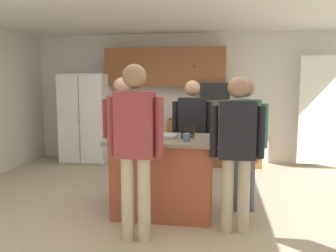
{
  "coord_description": "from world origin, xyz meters",
  "views": [
    {
      "loc": [
        0.71,
        -4.25,
        1.6
      ],
      "look_at": [
        0.04,
        0.09,
        1.05
      ],
      "focal_mm": 36.56,
      "sensor_mm": 36.0,
      "label": 1
    }
  ],
  "objects": [
    {
      "name": "back_wall",
      "position": [
        0.0,
        2.8,
        1.3
      ],
      "size": [
        6.4,
        0.1,
        2.6
      ],
      "primitive_type": "cube",
      "color": "silver",
      "rests_on": "ground"
    },
    {
      "name": "microwave_over_range",
      "position": [
        0.6,
        2.5,
        1.45
      ],
      "size": [
        0.56,
        0.4,
        0.32
      ],
      "primitive_type": "cube",
      "color": "black"
    },
    {
      "name": "ceiling",
      "position": [
        0.0,
        0.0,
        2.6
      ],
      "size": [
        7.04,
        7.04,
        0.0
      ],
      "primitive_type": "plane",
      "color": "white"
    },
    {
      "name": "person_host_foreground",
      "position": [
        -0.12,
        -1.0,
        1.04
      ],
      "size": [
        0.57,
        0.24,
        1.78
      ],
      "rotation": [
        0.0,
        0.0,
        1.37
      ],
      "color": "tan",
      "rests_on": "ground"
    },
    {
      "name": "cabinet_run_lower",
      "position": [
        0.6,
        2.48,
        0.45
      ],
      "size": [
        1.8,
        0.63,
        0.9
      ],
      "color": "brown",
      "rests_on": "ground"
    },
    {
      "name": "french_door_window_panel",
      "position": [
        2.6,
        2.4,
        1.1
      ],
      "size": [
        0.9,
        0.06,
        2.0
      ],
      "primitive_type": "cube",
      "color": "white",
      "rests_on": "ground"
    },
    {
      "name": "mug_blue_stoneware",
      "position": [
        -0.24,
        0.05,
        1.0
      ],
      "size": [
        0.12,
        0.08,
        0.11
      ],
      "color": "#4C6B99",
      "rests_on": "kitchen_island"
    },
    {
      "name": "glass_stout_tall",
      "position": [
        0.37,
        -0.13,
        1.02
      ],
      "size": [
        0.06,
        0.06,
        0.16
      ],
      "color": "black",
      "rests_on": "kitchen_island"
    },
    {
      "name": "floor",
      "position": [
        0.0,
        0.0,
        0.0
      ],
      "size": [
        7.04,
        7.04,
        0.0
      ],
      "primitive_type": "plane",
      "color": "#B7A88E",
      "rests_on": "ground"
    },
    {
      "name": "mug_ceramic_white",
      "position": [
        0.34,
        -0.44,
        0.99
      ],
      "size": [
        0.12,
        0.08,
        0.09
      ],
      "color": "#4C6B99",
      "rests_on": "kitchen_island"
    },
    {
      "name": "cabinet_run_upper",
      "position": [
        -0.4,
        2.6,
        1.93
      ],
      "size": [
        2.4,
        0.38,
        0.75
      ],
      "color": "brown"
    },
    {
      "name": "person_guest_left",
      "position": [
        0.32,
        0.57,
        0.94
      ],
      "size": [
        0.57,
        0.22,
        1.64
      ],
      "rotation": [
        0.0,
        0.0,
        -1.91
      ],
      "color": "tan",
      "rests_on": "ground"
    },
    {
      "name": "person_elder_center",
      "position": [
        -0.65,
        0.37,
        0.97
      ],
      "size": [
        0.57,
        0.22,
        1.68
      ],
      "rotation": [
        0.0,
        0.0,
        -0.7
      ],
      "color": "#232D4C",
      "rests_on": "ground"
    },
    {
      "name": "person_guest_by_door",
      "position": [
        1.0,
        0.02,
        0.95
      ],
      "size": [
        0.57,
        0.22,
        1.65
      ],
      "rotation": [
        0.0,
        0.0,
        -2.91
      ],
      "color": "#4C5166",
      "rests_on": "ground"
    },
    {
      "name": "kitchen_island",
      "position": [
        0.04,
        -0.21,
        0.48
      ],
      "size": [
        1.3,
        0.91,
        0.94
      ],
      "color": "#9E4C33",
      "rests_on": "ground"
    },
    {
      "name": "glass_short_whisky",
      "position": [
        0.29,
        -0.26,
        1.01
      ],
      "size": [
        0.08,
        0.08,
        0.13
      ],
      "color": "black",
      "rests_on": "kitchen_island"
    },
    {
      "name": "serving_tray",
      "position": [
        -0.03,
        -0.21,
        0.96
      ],
      "size": [
        0.44,
        0.3,
        0.04
      ],
      "color": "#B7B7BC",
      "rests_on": "kitchen_island"
    },
    {
      "name": "person_guest_right",
      "position": [
        0.89,
        -0.64,
        0.96
      ],
      "size": [
        0.57,
        0.22,
        1.67
      ],
      "rotation": [
        0.0,
        0.0,
        2.67
      ],
      "color": "tan",
      "rests_on": "ground"
    },
    {
      "name": "refrigerator",
      "position": [
        -2.0,
        2.38,
        0.9
      ],
      "size": [
        0.93,
        0.76,
        1.79
      ],
      "color": "white",
      "rests_on": "ground"
    }
  ]
}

